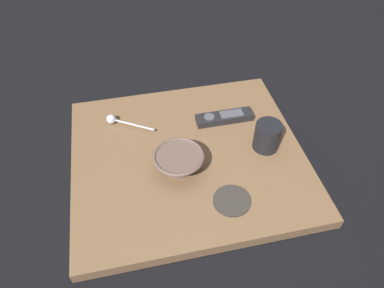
{
  "coord_description": "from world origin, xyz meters",
  "views": [
    {
      "loc": [
        -0.13,
        -0.67,
        0.79
      ],
      "look_at": [
        0.01,
        0.02,
        0.05
      ],
      "focal_mm": 33.74,
      "sensor_mm": 36.0,
      "label": 1
    }
  ],
  "objects_px": {
    "drink_coaster": "(232,201)",
    "cereal_bowl": "(179,161)",
    "coffee_mug": "(267,136)",
    "tv_remote_near": "(224,117)",
    "teaspoon": "(115,120)"
  },
  "relations": [
    {
      "from": "drink_coaster",
      "to": "cereal_bowl",
      "type": "bearing_deg",
      "value": 130.09
    },
    {
      "from": "coffee_mug",
      "to": "tv_remote_near",
      "type": "bearing_deg",
      "value": 122.41
    },
    {
      "from": "tv_remote_near",
      "to": "coffee_mug",
      "type": "bearing_deg",
      "value": -57.59
    },
    {
      "from": "teaspoon",
      "to": "drink_coaster",
      "type": "bearing_deg",
      "value": -52.71
    },
    {
      "from": "teaspoon",
      "to": "tv_remote_near",
      "type": "height_order",
      "value": "teaspoon"
    },
    {
      "from": "coffee_mug",
      "to": "teaspoon",
      "type": "distance_m",
      "value": 0.45
    },
    {
      "from": "cereal_bowl",
      "to": "teaspoon",
      "type": "distance_m",
      "value": 0.27
    },
    {
      "from": "cereal_bowl",
      "to": "tv_remote_near",
      "type": "xyz_separation_m",
      "value": [
        0.17,
        0.16,
        -0.02
      ]
    },
    {
      "from": "cereal_bowl",
      "to": "coffee_mug",
      "type": "xyz_separation_m",
      "value": [
        0.26,
        0.03,
        0.01
      ]
    },
    {
      "from": "cereal_bowl",
      "to": "coffee_mug",
      "type": "bearing_deg",
      "value": 6.81
    },
    {
      "from": "cereal_bowl",
      "to": "tv_remote_near",
      "type": "distance_m",
      "value": 0.24
    },
    {
      "from": "cereal_bowl",
      "to": "tv_remote_near",
      "type": "relative_size",
      "value": 0.78
    },
    {
      "from": "cereal_bowl",
      "to": "drink_coaster",
      "type": "height_order",
      "value": "cereal_bowl"
    },
    {
      "from": "cereal_bowl",
      "to": "teaspoon",
      "type": "height_order",
      "value": "cereal_bowl"
    },
    {
      "from": "cereal_bowl",
      "to": "coffee_mug",
      "type": "distance_m",
      "value": 0.26
    }
  ]
}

